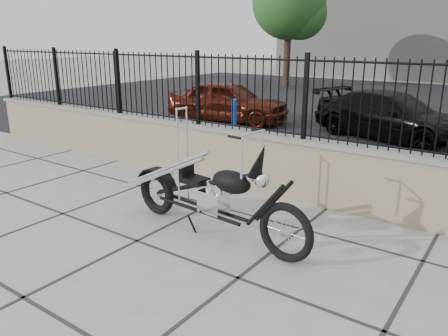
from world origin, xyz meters
TOP-DOWN VIEW (x-y plane):
  - ground_plane at (0.00, 0.00)m, footprint 90.00×90.00m
  - parking_lot at (0.00, 12.50)m, footprint 30.00×30.00m
  - retaining_wall at (0.00, 2.50)m, footprint 14.00×0.36m
  - iron_fence at (0.00, 2.50)m, footprint 14.00×0.08m
  - chopper_motorcycle at (0.61, 0.71)m, footprint 2.71×0.71m
  - car_red at (-3.62, 7.19)m, footprint 3.75×2.04m
  - car_black at (0.95, 7.59)m, footprint 4.26×2.70m
  - bollard_a at (-2.00, 5.10)m, footprint 0.15×0.15m

SIDE VIEW (x-z plane):
  - ground_plane at x=0.00m, z-range 0.00..0.00m
  - parking_lot at x=0.00m, z-range 0.00..0.00m
  - retaining_wall at x=0.00m, z-range 0.00..0.96m
  - bollard_a at x=-2.00m, z-range 0.00..1.02m
  - car_black at x=0.95m, z-range 0.00..1.15m
  - car_red at x=-3.62m, z-range 0.00..1.21m
  - chopper_motorcycle at x=0.61m, z-range 0.00..1.61m
  - iron_fence at x=0.00m, z-range 0.96..2.16m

